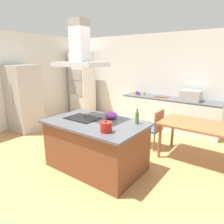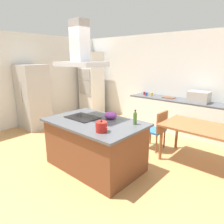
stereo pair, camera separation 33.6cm
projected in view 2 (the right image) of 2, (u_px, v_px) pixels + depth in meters
name	position (u px, v px, depth m)	size (l,w,h in m)	color
ground	(140.00, 142.00, 4.97)	(16.00, 16.00, 0.00)	tan
wall_back	(175.00, 81.00, 5.89)	(7.20, 0.10, 2.70)	white
wall_left	(41.00, 79.00, 6.47)	(0.10, 8.80, 2.70)	white
kitchen_island	(95.00, 144.00, 3.77)	(1.78, 1.14, 0.90)	brown
cooktop	(83.00, 117.00, 3.86)	(0.60, 0.44, 0.01)	black
tea_kettle	(101.00, 127.00, 3.10)	(0.23, 0.18, 0.18)	#B21E19
olive_oil_bottle	(135.00, 118.00, 3.44)	(0.06, 0.06, 0.26)	#47722D
mixing_bowl	(111.00, 115.00, 3.78)	(0.24, 0.24, 0.13)	purple
back_counter	(176.00, 115.00, 5.69)	(2.75, 0.62, 0.90)	white
countertop_microwave	(199.00, 97.00, 5.17)	(0.50, 0.38, 0.28)	#B2AFAA
coffee_mug_red	(144.00, 93.00, 6.30)	(0.08, 0.08, 0.09)	red
coffee_mug_blue	(146.00, 94.00, 6.15)	(0.08, 0.08, 0.09)	#2D56B2
coffee_mug_yellow	(152.00, 94.00, 6.14)	(0.08, 0.08, 0.09)	gold
cutting_board	(169.00, 98.00, 5.78)	(0.34, 0.24, 0.02)	brown
wall_oven_stack	(92.00, 84.00, 7.37)	(0.70, 0.66, 2.20)	white
refrigerator	(33.00, 97.00, 5.86)	(0.80, 0.73, 1.82)	#B2AFAA
dining_table	(201.00, 130.00, 3.85)	(1.40, 0.90, 0.75)	#995B33
chair_at_left_end	(157.00, 128.00, 4.48)	(0.42, 0.42, 0.89)	#2D6BB7
range_hood	(80.00, 52.00, 3.55)	(0.90, 0.55, 0.78)	#ADADB2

